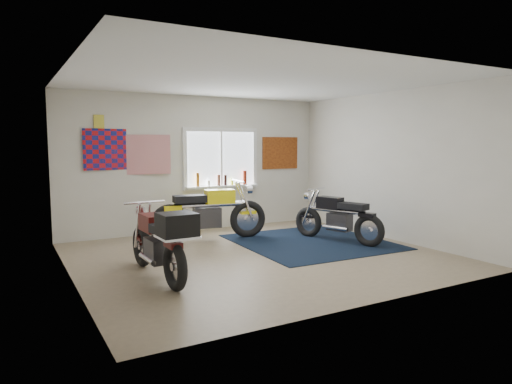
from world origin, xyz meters
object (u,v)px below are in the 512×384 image
black_chrome_bike (338,219)px  yellow_triumph (209,214)px  maroon_tourer (160,242)px  navy_rug (311,242)px

black_chrome_bike → yellow_triumph: bearing=39.0°
black_chrome_bike → maroon_tourer: bearing=83.2°
yellow_triumph → black_chrome_bike: size_ratio=1.22×
maroon_tourer → black_chrome_bike: bearing=-80.0°
yellow_triumph → maroon_tourer: bearing=-119.6°
navy_rug → black_chrome_bike: black_chrome_bike is taller
yellow_triumph → navy_rug: bearing=-26.8°
black_chrome_bike → maroon_tourer: size_ratio=0.94×
black_chrome_bike → maroon_tourer: 3.57m
navy_rug → yellow_triumph: 1.91m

